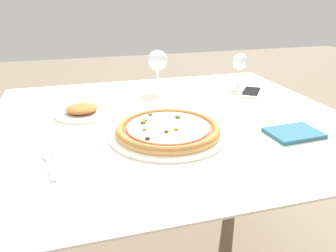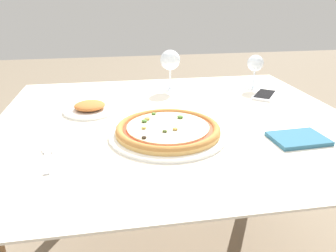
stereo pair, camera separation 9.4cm
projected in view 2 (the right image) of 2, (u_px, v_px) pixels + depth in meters
The scene contains 8 objects.
dining_table at pixel (175, 141), 1.12m from camera, with size 1.16×1.04×0.70m.
pizza_plate at pixel (168, 130), 0.95m from camera, with size 0.34×0.34×0.04m.
fork at pixel (47, 157), 0.83m from camera, with size 0.04×0.17×0.00m.
wine_glass_far_left at pixel (170, 61), 1.36m from camera, with size 0.08×0.08×0.17m.
wine_glass_far_right at pixel (255, 65), 1.38m from camera, with size 0.07×0.07×0.14m.
cell_phone at pixel (265, 95), 1.31m from camera, with size 0.14×0.16×0.01m.
side_plate at pixel (90, 108), 1.14m from camera, with size 0.18×0.18×0.04m.
napkin_folded at pixel (298, 139), 0.92m from camera, with size 0.16×0.12×0.01m.
Camera 2 is at (-0.19, -0.99, 1.09)m, focal length 35.00 mm.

